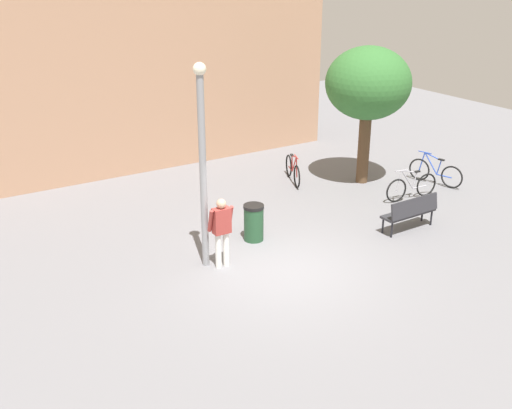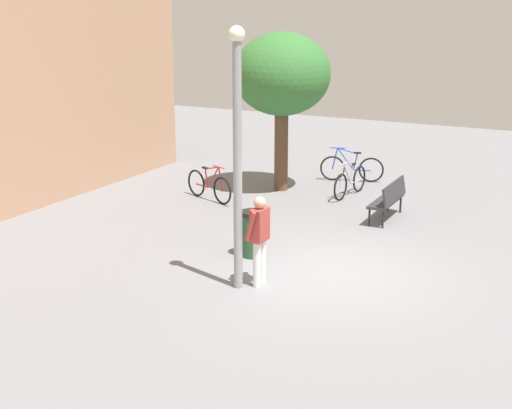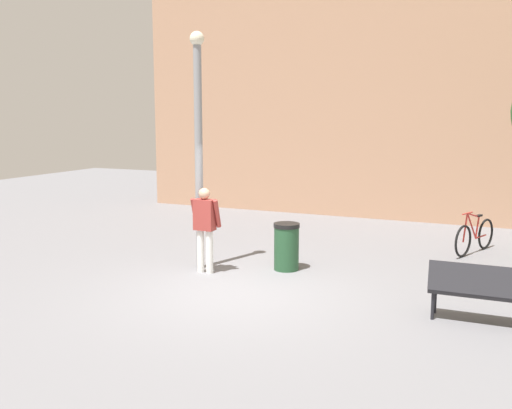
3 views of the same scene
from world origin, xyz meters
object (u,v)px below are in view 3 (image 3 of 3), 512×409
(person_by_lamppost, at_px, (205,224))
(bicycle_red, at_px, (475,236))
(lamppost, at_px, (199,140))
(park_bench, at_px, (486,289))
(trash_bin, at_px, (286,246))

(person_by_lamppost, xyz_separation_m, bicycle_red, (4.69, 3.86, -0.58))
(lamppost, distance_m, bicycle_red, 6.50)
(park_bench, bearing_deg, trash_bin, 156.30)
(lamppost, height_order, park_bench, lamppost)
(person_by_lamppost, relative_size, trash_bin, 1.78)
(bicycle_red, bearing_deg, trash_bin, -137.70)
(trash_bin, bearing_deg, lamppost, -161.17)
(lamppost, distance_m, park_bench, 5.87)
(lamppost, bearing_deg, trash_bin, 18.83)
(lamppost, height_order, trash_bin, lamppost)
(park_bench, distance_m, trash_bin, 4.10)
(person_by_lamppost, bearing_deg, lamppost, 133.83)
(lamppost, bearing_deg, bicycle_red, 35.80)
(park_bench, bearing_deg, person_by_lamppost, 171.11)
(lamppost, relative_size, bicycle_red, 2.72)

